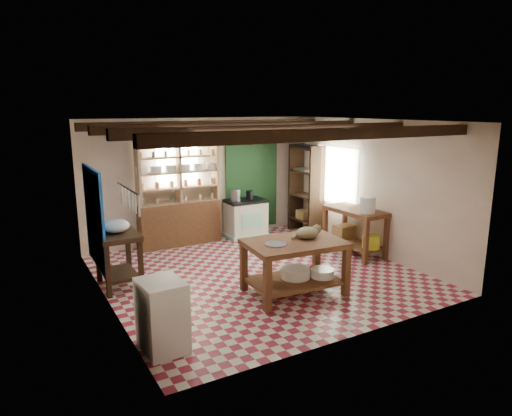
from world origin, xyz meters
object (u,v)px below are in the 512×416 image
prep_table (119,260)px  cat (307,233)px  stove (246,218)px  white_cabinet (162,316)px  work_table (294,267)px  right_counter (355,232)px

prep_table → cat: size_ratio=2.30×
prep_table → cat: 3.02m
stove → white_cabinet: white_cabinet is taller
prep_table → cat: bearing=-31.4°
cat → stove: bearing=74.2°
work_table → white_cabinet: size_ratio=1.71×
work_table → white_cabinet: 2.39m
stove → prep_table: bearing=-153.7°
work_table → right_counter: (2.10, 1.01, 0.04)m
work_table → prep_table: bearing=149.9°
work_table → stove: bearing=79.8°
work_table → prep_table: prep_table is taller
work_table → prep_table: (-2.28, 1.60, 0.03)m
prep_table → cat: (2.53, -1.57, 0.47)m
stove → white_cabinet: size_ratio=1.00×
work_table → right_counter: 2.33m
right_counter → cat: cat is taller
work_table → white_cabinet: white_cabinet is taller
right_counter → stove: bearing=119.3°
stove → white_cabinet: 4.90m
white_cabinet → prep_table: bearing=85.9°
work_table → white_cabinet: bearing=-159.6°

